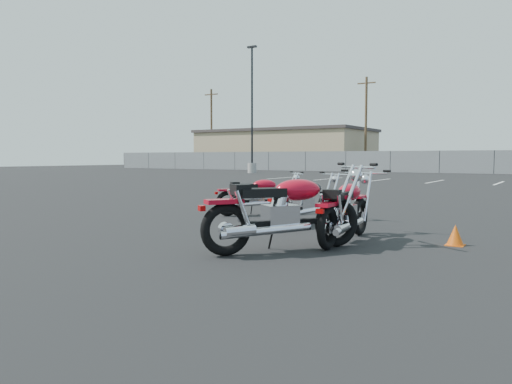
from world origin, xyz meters
The scene contains 12 objects.
ground centered at (0.00, 0.00, 0.00)m, with size 120.00×120.00×0.00m, color black.
motorcycle_front_red centered at (-0.88, 2.36, 0.43)m, with size 1.55×1.70×0.95m.
motorcycle_second_black centered at (0.70, 1.53, 0.44)m, with size 0.87×1.98×0.97m.
motorcycle_third_red centered at (1.67, -1.03, 0.54)m, with size 1.77×2.24×1.19m.
motorcycle_rear_red centered at (2.09, 0.10, 0.48)m, with size 0.84×2.17×1.06m.
training_cone_near centered at (3.54, 0.68, 0.15)m, with size 0.25×0.25×0.30m.
light_pole_west centered at (-16.72, 26.89, 2.60)m, with size 0.80×0.70×10.04m.
chainlink_fence centered at (0.00, 35.00, 0.90)m, with size 80.06×0.06×1.80m.
tan_building_west centered at (-22.00, 42.00, 2.16)m, with size 18.40×10.40×4.30m.
utility_pole_a centered at (-30.00, 39.00, 4.69)m, with size 1.80×0.24×9.00m.
utility_pole_b centered at (-12.00, 40.00, 4.69)m, with size 1.80×0.24×9.00m.
parking_line_stripes centered at (-2.50, 20.00, 0.00)m, with size 15.12×4.00×0.01m.
Camera 1 is at (4.89, -6.85, 1.27)m, focal length 35.00 mm.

